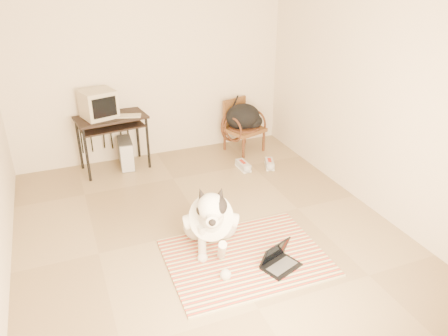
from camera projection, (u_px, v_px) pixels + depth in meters
floor at (206, 229)px, 4.86m from camera, size 4.50×4.50×0.00m
wall_back at (150, 66)px, 6.14m from camera, size 4.50×0.00×4.50m
wall_front at (342, 238)px, 2.39m from camera, size 4.50×0.00×4.50m
wall_right at (370, 92)px, 4.95m from camera, size 0.00×4.50×4.50m
rug at (246, 257)px, 4.39m from camera, size 1.59×1.23×0.02m
dog at (211, 220)px, 4.41m from camera, size 0.63×1.19×0.86m
laptop at (279, 260)px, 4.24m from camera, size 0.42×0.36×0.25m
computer_desk at (112, 124)px, 5.97m from camera, size 0.99×0.63×0.78m
crt_monitor at (98, 104)px, 5.82m from camera, size 0.51×0.49×0.37m
desk_keyboard at (127, 116)px, 5.91m from camera, size 0.39×0.23×0.02m
pc_tower at (126, 153)px, 6.22m from camera, size 0.22×0.45×0.41m
rattan_chair at (242, 126)px, 6.70m from camera, size 0.65×0.64×0.78m
backpack at (244, 117)px, 6.61m from camera, size 0.56×0.44×0.39m
sneaker_left at (243, 166)px, 6.22m from camera, size 0.13×0.30×0.11m
sneaker_right at (269, 164)px, 6.28m from camera, size 0.21×0.31×0.10m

